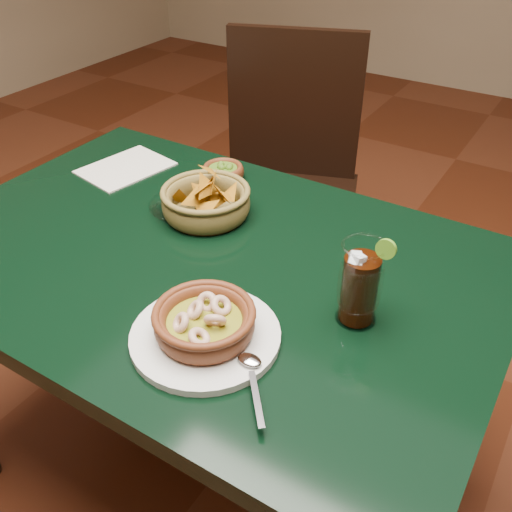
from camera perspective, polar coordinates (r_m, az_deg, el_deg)
The scene contains 9 objects.
ground at distance 1.71m, azimuth -3.87°, elevation -20.69°, with size 7.00×7.00×0.00m, color #471C0C.
dining_table at distance 1.23m, azimuth -5.06°, elevation -3.56°, with size 1.20×0.80×0.75m.
dining_chair at distance 1.88m, azimuth 2.99°, elevation 7.59°, with size 0.59×0.59×0.99m.
shrimp_plate at distance 0.95m, azimuth -5.14°, elevation -6.94°, with size 0.31×0.25×0.08m.
chip_basket at distance 1.28m, azimuth -5.02°, elevation 5.46°, with size 0.23×0.23×0.13m.
guacamole_ramekin at distance 1.44m, azimuth -3.31°, elevation 8.41°, with size 0.12×0.12×0.04m.
cola_drink at distance 0.98m, azimuth 10.35°, elevation -2.75°, with size 0.16×0.16×0.18m.
glass_ashtray at distance 1.31m, azimuth -8.18°, elevation 5.04°, with size 0.12×0.12×0.03m.
paper_menu at distance 1.53m, azimuth -12.91°, elevation 8.59°, with size 0.20×0.24×0.00m.
Camera 1 is at (0.59, -0.75, 1.42)m, focal length 40.00 mm.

